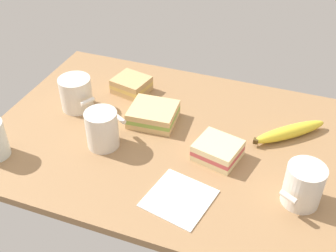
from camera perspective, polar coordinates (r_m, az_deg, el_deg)
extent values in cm
cube|color=#936D47|center=(106.79, 0.00, -1.69)|extent=(90.00, 64.00, 2.00)
cylinder|color=silver|center=(116.22, -12.46, 4.38)|extent=(8.69, 8.69, 9.15)
cylinder|color=tan|center=(114.08, -12.74, 6.09)|extent=(7.64, 7.64, 0.40)
cylinder|color=silver|center=(111.61, -10.89, 3.37)|extent=(2.88, 4.02, 1.20)
cylinder|color=silver|center=(101.60, -9.00, -0.43)|extent=(7.86, 7.86, 9.63)
cylinder|color=black|center=(99.01, -9.24, 1.53)|extent=(6.92, 6.92, 0.40)
cylinder|color=silver|center=(103.44, -6.55, 0.95)|extent=(3.67, 2.80, 1.20)
cylinder|color=silver|center=(91.02, 18.02, -7.69)|extent=(8.02, 8.02, 9.50)
cylinder|color=brown|center=(88.17, 18.55, -5.74)|extent=(7.06, 7.06, 0.40)
cylinder|color=silver|center=(87.10, 16.14, -9.30)|extent=(3.76, 2.71, 1.20)
cube|color=tan|center=(122.75, -4.99, 5.06)|extent=(11.06, 10.33, 1.60)
cube|color=#D8B259|center=(122.00, -5.02, 5.61)|extent=(11.06, 10.33, 1.20)
cube|color=tan|center=(121.26, -5.06, 6.17)|extent=(11.06, 10.33, 1.60)
cube|color=beige|center=(99.96, 6.75, -3.94)|extent=(11.72, 10.98, 1.60)
cube|color=#C14C4C|center=(99.04, 6.81, -3.34)|extent=(11.72, 10.98, 1.20)
cube|color=beige|center=(98.13, 6.87, -2.72)|extent=(11.72, 10.98, 1.60)
cube|color=#DBB77A|center=(110.46, -2.01, 1.01)|extent=(12.57, 11.47, 1.60)
cube|color=#8CB24C|center=(109.63, -2.03, 1.59)|extent=(12.57, 11.47, 1.20)
cube|color=#DBB77A|center=(108.81, -2.04, 2.19)|extent=(12.57, 11.47, 1.60)
ellipsoid|color=yellow|center=(108.94, 16.31, -0.76)|extent=(17.66, 16.34, 3.41)
cube|color=#4C3819|center=(103.99, 11.92, -2.02)|extent=(1.20, 1.20, 1.20)
cube|color=white|center=(90.40, 1.52, -9.86)|extent=(15.42, 15.42, 0.30)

